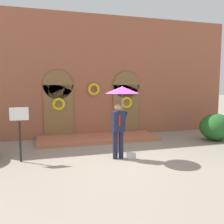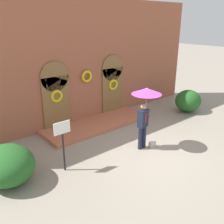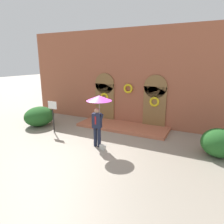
{
  "view_description": "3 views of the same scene",
  "coord_description": "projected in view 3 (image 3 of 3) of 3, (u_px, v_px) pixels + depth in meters",
  "views": [
    {
      "loc": [
        -2.51,
        -7.39,
        2.43
      ],
      "look_at": [
        0.09,
        1.26,
        1.42
      ],
      "focal_mm": 40.0,
      "sensor_mm": 36.0,
      "label": 1
    },
    {
      "loc": [
        -6.38,
        -5.66,
        4.65
      ],
      "look_at": [
        -0.33,
        1.62,
        1.15
      ],
      "focal_mm": 40.0,
      "sensor_mm": 36.0,
      "label": 2
    },
    {
      "loc": [
        4.29,
        -7.09,
        3.81
      ],
      "look_at": [
        0.12,
        1.44,
        1.35
      ],
      "focal_mm": 32.0,
      "sensor_mm": 36.0,
      "label": 3
    }
  ],
  "objects": [
    {
      "name": "ground_plane",
      "position": [
        96.0,
        148.0,
        8.94
      ],
      "size": [
        80.0,
        80.0,
        0.0
      ],
      "primitive_type": "plane",
      "color": "gray"
    },
    {
      "name": "building_facade",
      "position": [
        130.0,
        80.0,
        11.88
      ],
      "size": [
        14.0,
        2.3,
        5.6
      ],
      "color": "#9E563D",
      "rests_on": "ground"
    },
    {
      "name": "person_with_umbrella",
      "position": [
        99.0,
        106.0,
        8.6
      ],
      "size": [
        1.1,
        1.1,
        2.36
      ],
      "color": "#191E33",
      "rests_on": "ground"
    },
    {
      "name": "handbag",
      "position": [
        103.0,
        147.0,
        8.76
      ],
      "size": [
        0.29,
        0.15,
        0.22
      ],
      "primitive_type": "cube",
      "rotation": [
        0.0,
        0.0,
        -0.09
      ],
      "color": "#B7B7B2",
      "rests_on": "ground"
    },
    {
      "name": "sign_post",
      "position": [
        53.0,
        112.0,
        10.61
      ],
      "size": [
        0.56,
        0.06,
        1.72
      ],
      "color": "black",
      "rests_on": "ground"
    },
    {
      "name": "shrub_left",
      "position": [
        39.0,
        116.0,
        11.93
      ],
      "size": [
        1.58,
        1.84,
        1.14
      ],
      "primitive_type": "ellipsoid",
      "color": "#235B23",
      "rests_on": "ground"
    },
    {
      "name": "shrub_right",
      "position": [
        219.0,
        143.0,
        8.04
      ],
      "size": [
        1.42,
        1.33,
        1.17
      ],
      "primitive_type": "ellipsoid",
      "color": "#235B23",
      "rests_on": "ground"
    }
  ]
}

